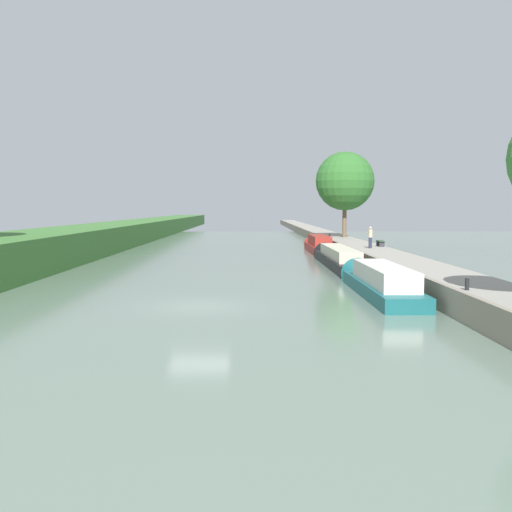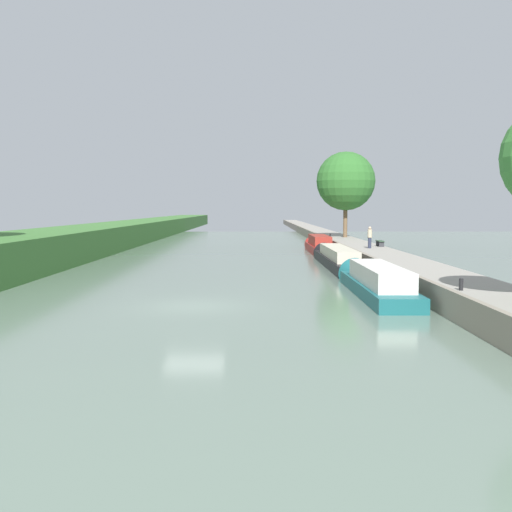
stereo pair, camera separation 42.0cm
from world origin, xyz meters
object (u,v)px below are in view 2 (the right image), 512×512
(narrowboat_teal, at_px, (376,281))
(narrowboat_black, at_px, (338,258))
(person_walking, at_px, (372,237))
(mooring_bollard_near, at_px, (463,284))
(mooring_bollard_far, at_px, (332,236))
(park_bench, at_px, (382,242))
(narrowboat_red, at_px, (320,245))

(narrowboat_teal, distance_m, narrowboat_black, 14.18)
(narrowboat_teal, xyz_separation_m, person_walking, (2.99, 16.96, 1.33))
(person_walking, xyz_separation_m, mooring_bollard_near, (-1.03, -23.39, -0.65))
(narrowboat_black, distance_m, mooring_bollard_near, 20.71)
(mooring_bollard_far, xyz_separation_m, park_bench, (2.27, -13.77, 0.12))
(narrowboat_red, bearing_deg, mooring_bollard_near, -87.10)
(narrowboat_red, distance_m, mooring_bollard_near, 34.33)
(narrowboat_red, relative_size, mooring_bollard_far, 23.77)
(narrowboat_teal, bearing_deg, person_walking, 80.01)
(narrowboat_red, relative_size, person_walking, 6.44)
(narrowboat_teal, height_order, mooring_bollard_far, mooring_bollard_far)
(mooring_bollard_far, bearing_deg, narrowboat_teal, -93.41)
(mooring_bollard_near, bearing_deg, park_bench, 84.92)
(narrowboat_red, xyz_separation_m, person_walking, (2.77, -10.89, 1.28))
(person_walking, xyz_separation_m, park_bench, (1.24, 2.15, -0.53))
(person_walking, bearing_deg, park_bench, 60.08)
(narrowboat_red, height_order, person_walking, person_walking)
(mooring_bollard_far, bearing_deg, park_bench, -80.64)
(narrowboat_teal, relative_size, narrowboat_red, 1.09)
(narrowboat_teal, bearing_deg, mooring_bollard_far, 86.59)
(narrowboat_black, bearing_deg, park_bench, 49.70)
(narrowboat_teal, relative_size, narrowboat_black, 0.76)
(narrowboat_black, relative_size, mooring_bollard_far, 33.99)
(narrowboat_black, relative_size, park_bench, 10.20)
(mooring_bollard_near, bearing_deg, narrowboat_teal, 106.93)
(narrowboat_teal, relative_size, mooring_bollard_far, 25.84)
(person_walking, height_order, mooring_bollard_far, person_walking)
(park_bench, bearing_deg, mooring_bollard_near, -95.08)
(narrowboat_teal, bearing_deg, narrowboat_red, 89.55)
(narrowboat_black, distance_m, mooring_bollard_far, 18.81)
(narrowboat_red, relative_size, mooring_bollard_near, 23.77)
(mooring_bollard_near, bearing_deg, narrowboat_black, 95.30)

